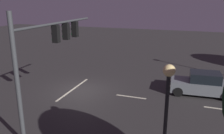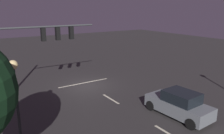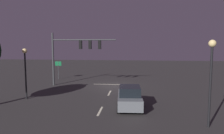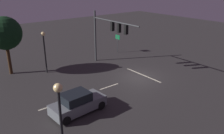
{
  "view_description": "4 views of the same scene",
  "coord_description": "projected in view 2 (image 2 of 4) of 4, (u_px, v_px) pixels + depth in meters",
  "views": [
    {
      "loc": [
        15.19,
        7.88,
        6.72
      ],
      "look_at": [
        -0.16,
        2.5,
        2.04
      ],
      "focal_mm": 37.7,
      "sensor_mm": 36.0,
      "label": 1
    },
    {
      "loc": [
        8.87,
        17.77,
        6.81
      ],
      "look_at": [
        -0.76,
        3.01,
        2.23
      ],
      "focal_mm": 36.53,
      "sensor_mm": 36.0,
      "label": 2
    },
    {
      "loc": [
        -2.56,
        25.53,
        5.0
      ],
      "look_at": [
        -0.11,
        2.65,
        2.52
      ],
      "focal_mm": 34.81,
      "sensor_mm": 36.0,
      "label": 3
    },
    {
      "loc": [
        -16.09,
        16.46,
        9.66
      ],
      "look_at": [
        -0.53,
        4.07,
        2.19
      ],
      "focal_mm": 37.24,
      "sensor_mm": 36.0,
      "label": 4
    }
  ],
  "objects": [
    {
      "name": "stop_bar",
      "position": [
        84.0,
        83.0,
        21.33
      ],
      "size": [
        5.0,
        0.16,
        0.01
      ],
      "primitive_type": "cube",
      "color": "beige",
      "rests_on": "ground_plane"
    },
    {
      "name": "car_approaching",
      "position": [
        179.0,
        104.0,
        14.65
      ],
      "size": [
        2.13,
        4.45,
        1.7
      ],
      "color": "slate",
      "rests_on": "ground_plane"
    },
    {
      "name": "lane_dash_far",
      "position": [
        111.0,
        99.0,
        17.57
      ],
      "size": [
        0.16,
        2.2,
        0.01
      ],
      "primitive_type": "cube",
      "rotation": [
        0.0,
        0.0,
        1.57
      ],
      "color": "beige",
      "rests_on": "ground_plane"
    },
    {
      "name": "ground_plane",
      "position": [
        87.0,
        85.0,
        20.81
      ],
      "size": [
        80.0,
        80.0,
        0.0
      ],
      "primitive_type": "plane",
      "color": "#2D2B2B"
    },
    {
      "name": "traffic_signal_assembly",
      "position": [
        36.0,
        42.0,
        16.95
      ],
      "size": [
        7.63,
        0.47,
        6.28
      ],
      "color": "#383A3D",
      "rests_on": "ground_plane"
    },
    {
      "name": "street_lamp_right_kerb",
      "position": [
        15.0,
        89.0,
        10.36
      ],
      "size": [
        0.44,
        0.44,
        4.58
      ],
      "color": "black",
      "rests_on": "ground_plane"
    },
    {
      "name": "lane_dash_mid",
      "position": [
        169.0,
        134.0,
        12.7
      ],
      "size": [
        0.16,
        2.2,
        0.01
      ],
      "primitive_type": "cube",
      "rotation": [
        0.0,
        0.0,
        1.57
      ],
      "color": "beige",
      "rests_on": "ground_plane"
    }
  ]
}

